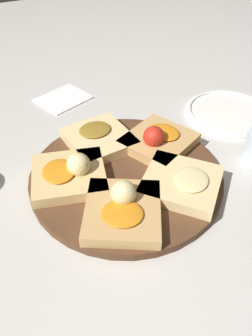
{
  "coord_description": "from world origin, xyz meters",
  "views": [
    {
      "loc": [
        0.23,
        0.47,
        0.5
      ],
      "look_at": [
        0.0,
        0.0,
        0.03
      ],
      "focal_mm": 35.0,
      "sensor_mm": 36.0,
      "label": 1
    }
  ],
  "objects": [
    {
      "name": "focaccia_slice_3",
      "position": [
        0.12,
        -0.03,
        0.04
      ],
      "size": [
        0.18,
        0.18,
        0.06
      ],
      "color": "#DBB775",
      "rests_on": "serving_board"
    },
    {
      "name": "focaccia_slice_2",
      "position": [
        0.01,
        -0.12,
        0.03
      ],
      "size": [
        0.16,
        0.16,
        0.03
      ],
      "color": "#E5C689",
      "rests_on": "serving_board"
    },
    {
      "name": "serving_board",
      "position": [
        0.0,
        0.0,
        0.01
      ],
      "size": [
        0.42,
        0.42,
        0.02
      ],
      "primitive_type": "cylinder",
      "color": "#51331E",
      "rests_on": "ground_plane"
    },
    {
      "name": "focaccia_slice_4",
      "position": [
        0.06,
        0.11,
        0.04
      ],
      "size": [
        0.2,
        0.2,
        0.06
      ],
      "color": "tan",
      "rests_on": "serving_board"
    },
    {
      "name": "ground_plane",
      "position": [
        0.0,
        0.0,
        0.0
      ],
      "size": [
        3.0,
        3.0,
        0.0
      ],
      "primitive_type": "plane",
      "color": "beige"
    },
    {
      "name": "focaccia_slice_1",
      "position": [
        -0.11,
        -0.05,
        0.04
      ],
      "size": [
        0.2,
        0.19,
        0.06
      ],
      "color": "tan",
      "rests_on": "serving_board"
    },
    {
      "name": "napkin_stack",
      "position": [
        0.02,
        -0.39,
        0.0
      ],
      "size": [
        0.17,
        0.16,
        0.01
      ],
      "primitive_type": "cube",
      "rotation": [
        0.0,
        0.0,
        0.35
      ],
      "color": "white",
      "rests_on": "ground_plane"
    },
    {
      "name": "focaccia_slice_0",
      "position": [
        -0.08,
        0.09,
        0.03
      ],
      "size": [
        0.21,
        0.21,
        0.03
      ],
      "color": "#E5C689",
      "rests_on": "serving_board"
    },
    {
      "name": "plate_left",
      "position": [
        -0.37,
        -0.11,
        0.01
      ],
      "size": [
        0.24,
        0.24,
        0.02
      ],
      "color": "white",
      "rests_on": "ground_plane"
    }
  ]
}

